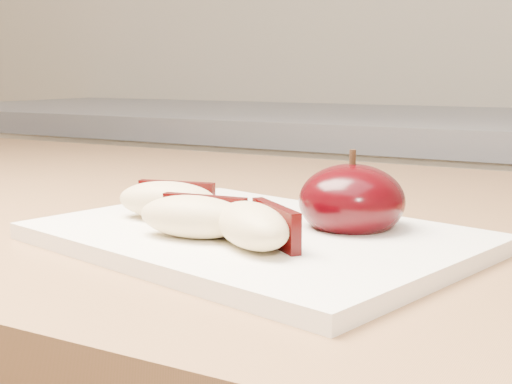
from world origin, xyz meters
The scene contains 6 objects.
back_cabinet centered at (0.00, 1.20, 0.47)m, with size 2.40×0.62×0.94m.
cutting_board centered at (-0.01, 0.37, 0.91)m, with size 0.28×0.20×0.01m, color white.
apple_half centered at (0.04, 0.41, 0.93)m, with size 0.08×0.08×0.06m.
apple_wedge_a centered at (-0.09, 0.37, 0.92)m, with size 0.08×0.05×0.03m.
apple_wedge_b centered at (-0.04, 0.33, 0.92)m, with size 0.08×0.04×0.03m.
apple_wedge_c centered at (0.01, 0.33, 0.92)m, with size 0.08×0.07×0.03m.
Camera 1 is at (0.21, -0.03, 1.02)m, focal length 50.00 mm.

